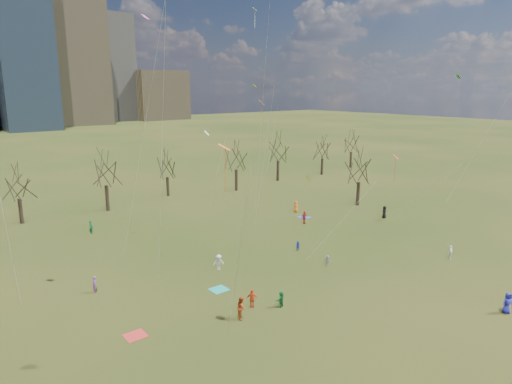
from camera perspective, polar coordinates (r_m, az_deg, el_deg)
ground at (r=46.12m, az=9.55°, el=-11.16°), size 500.00×500.00×0.00m
bare_tree_row at (r=73.31m, az=-12.50°, el=2.77°), size 113.04×29.80×9.50m
blanket_teal at (r=44.29m, az=-4.65°, el=-12.05°), size 1.60×1.50×0.03m
blanket_navy at (r=67.62m, az=6.06°, el=-3.15°), size 1.60×1.50×0.03m
blanket_crimson at (r=38.01m, az=-14.84°, el=-16.96°), size 1.60×1.50×0.03m
person_0 at (r=44.94m, az=28.92°, el=-12.05°), size 1.08×0.92×1.87m
person_1 at (r=55.71m, az=23.17°, el=-6.91°), size 0.65×0.53×1.54m
person_2 at (r=38.79m, az=-1.80°, el=-14.24°), size 1.16×1.20×1.95m
person_3 at (r=49.99m, az=8.92°, el=-8.45°), size 0.68×0.87×1.18m
person_4 at (r=40.50m, az=-0.47°, el=-13.20°), size 1.02×0.97×1.70m
person_5 at (r=40.79m, az=3.16°, el=-13.21°), size 1.41×0.79×1.45m
person_6 at (r=69.24m, az=15.75°, el=-2.43°), size 1.05×0.92×1.81m
person_7 at (r=45.72m, az=-19.56°, el=-10.86°), size 0.56×0.69×1.64m
person_8 at (r=53.84m, az=5.26°, el=-6.75°), size 0.64×0.71×1.18m
person_9 at (r=48.47m, az=-4.68°, el=-8.72°), size 1.23×1.01×1.66m
person_10 at (r=64.32m, az=6.05°, el=-3.17°), size 1.09×0.49×1.82m
person_12 at (r=70.04m, az=5.00°, el=-1.83°), size 0.56×0.86×1.74m
person_13 at (r=63.42m, az=-19.93°, el=-4.14°), size 0.61×0.75×1.79m
kites_airborne at (r=50.23m, az=1.95°, el=5.33°), size 63.78×38.27×27.96m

